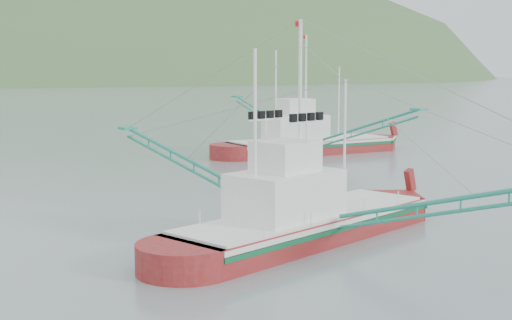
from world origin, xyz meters
TOP-DOWN VIEW (x-y plane):
  - ground at (0.00, 0.00)m, footprint 1200.00×1200.00m
  - main_boat at (-0.92, 1.19)m, footprint 15.28×26.66m
  - bg_boat_right at (21.93, 26.63)m, footprint 16.64×29.19m
  - headland_right at (240.00, 430.00)m, footprint 684.00×432.00m

SIDE VIEW (x-z plane):
  - ground at x=0.00m, z-range 0.00..0.00m
  - headland_right at x=240.00m, z-range -153.00..153.00m
  - main_boat at x=-0.92m, z-range -3.59..7.29m
  - bg_boat_right at x=21.93m, z-range -4.07..7.81m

